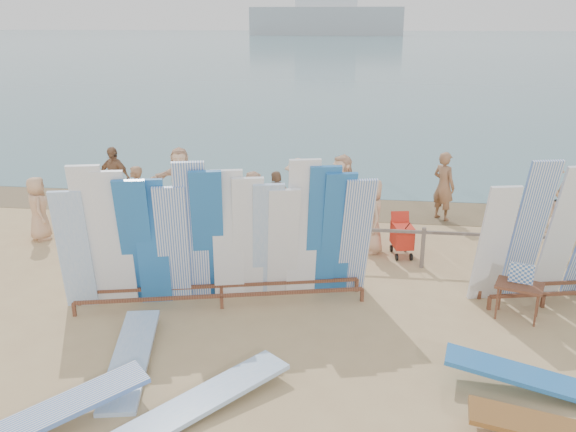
# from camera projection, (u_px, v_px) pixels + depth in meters

# --- Properties ---
(ground) EXTENTS (160.00, 160.00, 0.00)m
(ground) POSITION_uv_depth(u_px,v_px,m) (317.00, 329.00, 10.49)
(ground) COLOR tan
(ground) RESTS_ON ground
(ocean) EXTENTS (320.00, 240.00, 0.02)m
(ocean) POSITION_uv_depth(u_px,v_px,m) (365.00, 42.00, 131.18)
(ocean) COLOR #416A74
(ocean) RESTS_ON ground
(wet_sand_strip) EXTENTS (40.00, 2.60, 0.01)m
(wet_sand_strip) POSITION_uv_depth(u_px,v_px,m) (338.00, 207.00, 17.28)
(wet_sand_strip) COLOR brown
(wet_sand_strip) RESTS_ON ground
(distant_ship) EXTENTS (45.00, 8.00, 14.00)m
(distant_ship) POSITION_uv_depth(u_px,v_px,m) (326.00, 17.00, 180.01)
(distant_ship) COLOR #999EA3
(distant_ship) RESTS_ON ocean
(fence) EXTENTS (12.08, 0.08, 0.90)m
(fence) POSITION_uv_depth(u_px,v_px,m) (329.00, 236.00, 13.12)
(fence) COLOR #6D5E52
(fence) RESTS_ON ground
(main_surfboard_rack) EXTENTS (5.65, 2.02, 2.82)m
(main_surfboard_rack) POSITION_uv_depth(u_px,v_px,m) (219.00, 240.00, 11.05)
(main_surfboard_rack) COLOR brown
(main_surfboard_rack) RESTS_ON ground
(side_surfboard_rack) EXTENTS (2.59, 1.25, 2.82)m
(side_surfboard_rack) POSITION_uv_depth(u_px,v_px,m) (546.00, 238.00, 11.10)
(side_surfboard_rack) COLOR brown
(side_surfboard_rack) RESTS_ON ground
(vendor_table) EXTENTS (0.93, 0.79, 1.05)m
(vendor_table) POSITION_uv_depth(u_px,v_px,m) (518.00, 300.00, 10.77)
(vendor_table) COLOR brown
(vendor_table) RESTS_ON ground
(flat_board_d) EXTENTS (2.74, 1.06, 0.45)m
(flat_board_d) POSITION_uv_depth(u_px,v_px,m) (540.00, 394.00, 8.67)
(flat_board_d) COLOR #2366B0
(flat_board_d) RESTS_ON ground
(flat_board_a) EXTENTS (1.10, 2.76, 0.23)m
(flat_board_a) POSITION_uv_depth(u_px,v_px,m) (132.00, 363.00, 9.45)
(flat_board_a) COLOR #8CB2E0
(flat_board_a) RESTS_ON ground
(flat_board_e) EXTENTS (2.38, 2.20, 0.44)m
(flat_board_e) POSITION_uv_depth(u_px,v_px,m) (48.00, 430.00, 7.92)
(flat_board_e) COLOR white
(flat_board_e) RESTS_ON ground
(flat_board_b) EXTENTS (2.21, 2.39, 0.27)m
(flat_board_b) POSITION_uv_depth(u_px,v_px,m) (203.00, 409.00, 8.35)
(flat_board_b) COLOR #8CB2E0
(flat_board_b) RESTS_ON ground
(beach_chair_left) EXTENTS (0.65, 0.67, 0.89)m
(beach_chair_left) POSITION_uv_depth(u_px,v_px,m) (360.00, 236.00, 14.19)
(beach_chair_left) COLOR red
(beach_chair_left) RESTS_ON ground
(beach_chair_right) EXTENTS (0.71, 0.72, 0.83)m
(beach_chair_right) POSITION_uv_depth(u_px,v_px,m) (358.00, 237.00, 14.15)
(beach_chair_right) COLOR red
(beach_chair_right) RESTS_ON ground
(stroller) EXTENTS (0.61, 0.78, 0.96)m
(stroller) POSITION_uv_depth(u_px,v_px,m) (402.00, 240.00, 13.59)
(stroller) COLOR red
(stroller) RESTS_ON ground
(beachgoer_2) EXTENTS (0.52, 0.89, 1.73)m
(beachgoer_2) POSITION_uv_depth(u_px,v_px,m) (255.00, 207.00, 14.29)
(beachgoer_2) COLOR beige
(beachgoer_2) RESTS_ON ground
(beachgoer_7) EXTENTS (0.72, 0.73, 1.82)m
(beachgoer_7) POSITION_uv_depth(u_px,v_px,m) (444.00, 186.00, 15.92)
(beachgoer_7) COLOR #8C6042
(beachgoer_7) RESTS_ON ground
(beachgoer_extra_1) EXTENTS (1.10, 0.69, 1.75)m
(beachgoer_extra_1) POSITION_uv_depth(u_px,v_px,m) (114.00, 178.00, 16.90)
(beachgoer_extra_1) COLOR #8C6042
(beachgoer_extra_1) RESTS_ON ground
(beachgoer_0) EXTENTS (0.70, 0.83, 1.54)m
(beachgoer_0) POSITION_uv_depth(u_px,v_px,m) (38.00, 208.00, 14.52)
(beachgoer_0) COLOR tan
(beachgoer_0) RESTS_ON ground
(beachgoer_3) EXTENTS (0.71, 1.24, 1.81)m
(beachgoer_3) POSITION_uv_depth(u_px,v_px,m) (298.00, 194.00, 15.22)
(beachgoer_3) COLOR tan
(beachgoer_3) RESTS_ON ground
(beachgoer_9) EXTENTS (1.27, 0.86, 1.82)m
(beachgoer_9) POSITION_uv_depth(u_px,v_px,m) (546.00, 197.00, 14.95)
(beachgoer_9) COLOR tan
(beachgoer_9) RESTS_ON ground
(beachgoer_11) EXTENTS (1.76, 0.82, 1.82)m
(beachgoer_11) POSITION_uv_depth(u_px,v_px,m) (180.00, 181.00, 16.42)
(beachgoer_11) COLOR beige
(beachgoer_11) RESTS_ON ground
(beachgoer_5) EXTENTS (1.56, 1.62, 1.83)m
(beachgoer_5) POSITION_uv_depth(u_px,v_px,m) (342.00, 190.00, 15.56)
(beachgoer_5) COLOR beige
(beachgoer_5) RESTS_ON ground
(beachgoer_8) EXTENTS (0.42, 0.85, 1.73)m
(beachgoer_8) POSITION_uv_depth(u_px,v_px,m) (564.00, 220.00, 13.42)
(beachgoer_8) COLOR beige
(beachgoer_8) RESTS_ON ground
(beachgoer_1) EXTENTS (0.36, 0.62, 1.66)m
(beachgoer_1) POSITION_uv_depth(u_px,v_px,m) (136.00, 199.00, 15.07)
(beachgoer_1) COLOR #8C6042
(beachgoer_1) RESTS_ON ground
(beachgoer_4) EXTENTS (1.07, 0.76, 1.68)m
(beachgoer_4) POSITION_uv_depth(u_px,v_px,m) (277.00, 206.00, 14.50)
(beachgoer_4) COLOR #8C6042
(beachgoer_4) RESTS_ON ground
(beachgoer_6) EXTENTS (0.67, 0.93, 1.72)m
(beachgoer_6) POSITION_uv_depth(u_px,v_px,m) (372.00, 216.00, 13.69)
(beachgoer_6) COLOR tan
(beachgoer_6) RESTS_ON ground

